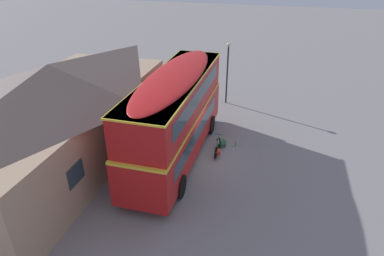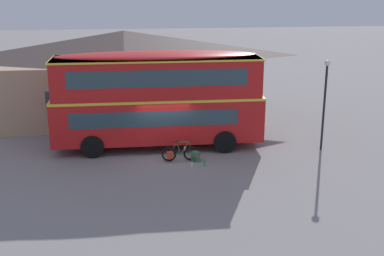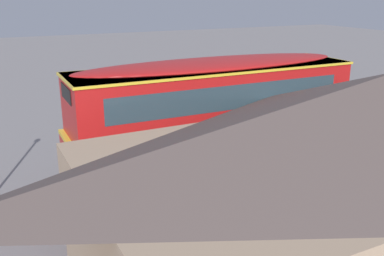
# 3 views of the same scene
# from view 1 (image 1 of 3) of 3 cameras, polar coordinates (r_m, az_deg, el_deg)

# --- Properties ---
(ground_plane) EXTENTS (120.00, 120.00, 0.00)m
(ground_plane) POSITION_cam_1_polar(r_m,az_deg,el_deg) (18.31, 1.19, -4.99)
(ground_plane) COLOR gray
(double_decker_bus) EXTENTS (10.20, 2.69, 4.79)m
(double_decker_bus) POSITION_cam_1_polar(r_m,az_deg,el_deg) (17.12, -2.78, 2.64)
(double_decker_bus) COLOR black
(double_decker_bus) RESTS_ON ground
(touring_bicycle) EXTENTS (1.69, 0.50, 0.97)m
(touring_bicycle) POSITION_cam_1_polar(r_m,az_deg,el_deg) (18.45, 4.38, -3.44)
(touring_bicycle) COLOR black
(touring_bicycle) RESTS_ON ground
(backpack_on_ground) EXTENTS (0.42, 0.43, 0.51)m
(backpack_on_ground) POSITION_cam_1_polar(r_m,az_deg,el_deg) (19.14, 5.22, -2.59)
(backpack_on_ground) COLOR #386642
(backpack_on_ground) RESTS_ON ground
(water_bottle_green_metal) EXTENTS (0.07, 0.07, 0.26)m
(water_bottle_green_metal) POSITION_cam_1_polar(r_m,az_deg,el_deg) (19.40, 7.47, -2.77)
(water_bottle_green_metal) COLOR green
(water_bottle_green_metal) RESTS_ON ground
(water_bottle_clear_plastic) EXTENTS (0.08, 0.08, 0.26)m
(water_bottle_clear_plastic) POSITION_cam_1_polar(r_m,az_deg,el_deg) (18.91, 7.07, -3.61)
(water_bottle_clear_plastic) COLOR silver
(water_bottle_clear_plastic) RESTS_ON ground
(pub_building) EXTENTS (15.13, 7.00, 5.20)m
(pub_building) POSITION_cam_1_polar(r_m,az_deg,el_deg) (18.42, -22.07, 2.42)
(pub_building) COLOR tan
(pub_building) RESTS_ON ground
(street_lamp) EXTENTS (0.28, 0.28, 4.45)m
(street_lamp) POSITION_cam_1_polar(r_m,az_deg,el_deg) (24.05, 6.09, 10.39)
(street_lamp) COLOR black
(street_lamp) RESTS_ON ground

